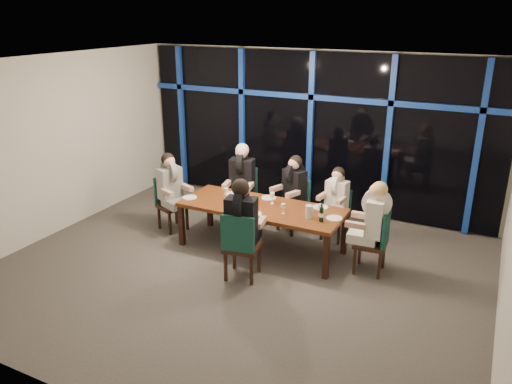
# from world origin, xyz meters

# --- Properties ---
(room) EXTENTS (7.04, 7.00, 3.02)m
(room) POSITION_xyz_m (0.00, 0.00, 2.02)
(room) COLOR #524D49
(room) RESTS_ON ground
(window_wall) EXTENTS (6.86, 0.43, 2.94)m
(window_wall) POSITION_xyz_m (0.01, 2.93, 1.55)
(window_wall) COLOR black
(window_wall) RESTS_ON ground
(dining_table) EXTENTS (2.60, 1.00, 0.75)m
(dining_table) POSITION_xyz_m (0.00, 0.80, 0.68)
(dining_table) COLOR brown
(dining_table) RESTS_ON ground
(chair_far_left) EXTENTS (0.55, 0.55, 1.00)m
(chair_far_left) POSITION_xyz_m (-0.80, 1.68, 0.56)
(chair_far_left) COLOR black
(chair_far_left) RESTS_ON ground
(chair_far_mid) EXTENTS (0.56, 0.56, 0.93)m
(chair_far_mid) POSITION_xyz_m (0.19, 1.76, 0.52)
(chair_far_mid) COLOR black
(chair_far_mid) RESTS_ON ground
(chair_far_right) EXTENTS (0.44, 0.44, 0.86)m
(chair_far_right) POSITION_xyz_m (0.94, 1.77, 0.48)
(chair_far_right) COLOR black
(chair_far_right) RESTS_ON ground
(chair_end_left) EXTENTS (0.57, 0.57, 0.94)m
(chair_end_left) POSITION_xyz_m (-1.81, 0.84, 0.53)
(chair_end_left) COLOR black
(chair_end_left) RESTS_ON ground
(chair_end_right) EXTENTS (0.47, 0.47, 0.96)m
(chair_end_right) POSITION_xyz_m (1.83, 0.86, 0.54)
(chair_end_right) COLOR black
(chair_end_right) RESTS_ON ground
(chair_near_mid) EXTENTS (0.56, 0.56, 1.03)m
(chair_near_mid) POSITION_xyz_m (0.16, -0.21, 0.58)
(chair_near_mid) COLOR black
(chair_near_mid) RESTS_ON ground
(diner_far_left) EXTENTS (0.55, 0.67, 0.98)m
(diner_far_left) POSITION_xyz_m (-0.78, 1.60, 0.96)
(diner_far_left) COLOR black
(diner_far_left) RESTS_ON ground
(diner_far_mid) EXTENTS (0.57, 0.64, 0.91)m
(diner_far_mid) POSITION_xyz_m (0.16, 1.68, 0.89)
(diner_far_mid) COLOR black
(diner_far_mid) RESTS_ON ground
(diner_far_right) EXTENTS (0.45, 0.56, 0.83)m
(diner_far_right) POSITION_xyz_m (0.93, 1.70, 0.82)
(diner_far_right) COLOR white
(diner_far_right) RESTS_ON ground
(diner_end_left) EXTENTS (0.65, 0.58, 0.92)m
(diner_end_left) POSITION_xyz_m (-1.74, 0.81, 0.90)
(diner_end_left) COLOR black
(diner_end_left) RESTS_ON ground
(diner_end_right) EXTENTS (0.61, 0.49, 0.94)m
(diner_end_right) POSITION_xyz_m (1.75, 0.85, 0.92)
(diner_end_right) COLOR white
(diner_end_right) RESTS_ON ground
(diner_near_mid) EXTENTS (0.56, 0.68, 1.01)m
(diner_near_mid) POSITION_xyz_m (0.15, -0.13, 0.98)
(diner_near_mid) COLOR black
(diner_near_mid) RESTS_ON ground
(plate_far_left) EXTENTS (0.24, 0.24, 0.01)m
(plate_far_left) POSITION_xyz_m (-0.68, 1.04, 0.76)
(plate_far_left) COLOR white
(plate_far_left) RESTS_ON dining_table
(plate_far_mid) EXTENTS (0.24, 0.24, 0.01)m
(plate_far_mid) POSITION_xyz_m (-0.05, 1.16, 0.76)
(plate_far_mid) COLOR white
(plate_far_mid) RESTS_ON dining_table
(plate_far_right) EXTENTS (0.24, 0.24, 0.01)m
(plate_far_right) POSITION_xyz_m (0.86, 1.14, 0.76)
(plate_far_right) COLOR white
(plate_far_right) RESTS_ON dining_table
(plate_end_left) EXTENTS (0.24, 0.24, 0.01)m
(plate_end_left) POSITION_xyz_m (-1.22, 0.59, 0.76)
(plate_end_left) COLOR white
(plate_end_left) RESTS_ON dining_table
(plate_end_right) EXTENTS (0.24, 0.24, 0.01)m
(plate_end_right) POSITION_xyz_m (1.18, 0.82, 0.76)
(plate_end_right) COLOR white
(plate_end_right) RESTS_ON dining_table
(plate_near_mid) EXTENTS (0.24, 0.24, 0.01)m
(plate_near_mid) POSITION_xyz_m (0.05, 0.43, 0.76)
(plate_near_mid) COLOR white
(plate_near_mid) RESTS_ON dining_table
(wine_bottle) EXTENTS (0.07, 0.07, 0.29)m
(wine_bottle) POSITION_xyz_m (1.04, 0.64, 0.86)
(wine_bottle) COLOR black
(wine_bottle) RESTS_ON dining_table
(water_pitcher) EXTENTS (0.12, 0.11, 0.20)m
(water_pitcher) POSITION_xyz_m (0.84, 0.68, 0.85)
(water_pitcher) COLOR silver
(water_pitcher) RESTS_ON dining_table
(tea_light) EXTENTS (0.05, 0.05, 0.03)m
(tea_light) POSITION_xyz_m (-0.09, 0.52, 0.76)
(tea_light) COLOR #FF9F4C
(tea_light) RESTS_ON dining_table
(wine_glass_a) EXTENTS (0.06, 0.06, 0.16)m
(wine_glass_a) POSITION_xyz_m (-0.27, 0.75, 0.87)
(wine_glass_a) COLOR silver
(wine_glass_a) RESTS_ON dining_table
(wine_glass_b) EXTENTS (0.07, 0.07, 0.19)m
(wine_glass_b) POSITION_xyz_m (0.10, 0.97, 0.89)
(wine_glass_b) COLOR silver
(wine_glass_b) RESTS_ON dining_table
(wine_glass_c) EXTENTS (0.06, 0.06, 0.16)m
(wine_glass_c) POSITION_xyz_m (0.43, 0.66, 0.86)
(wine_glass_c) COLOR silver
(wine_glass_c) RESTS_ON dining_table
(wine_glass_d) EXTENTS (0.07, 0.07, 0.17)m
(wine_glass_d) POSITION_xyz_m (-0.67, 0.86, 0.88)
(wine_glass_d) COLOR silver
(wine_glass_d) RESTS_ON dining_table
(wine_glass_e) EXTENTS (0.07, 0.07, 0.17)m
(wine_glass_e) POSITION_xyz_m (0.95, 0.87, 0.88)
(wine_glass_e) COLOR white
(wine_glass_e) RESTS_ON dining_table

